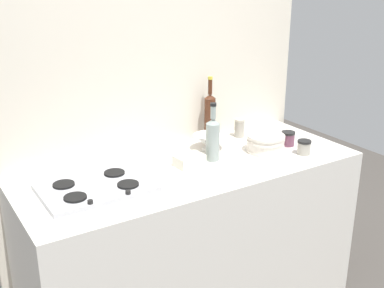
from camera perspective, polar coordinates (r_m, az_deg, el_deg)
counter_block at (r=2.73m, az=0.00°, el=-11.32°), size 1.80×0.70×0.90m
backsplash_panel at (r=2.76m, az=-4.21°, el=4.56°), size 1.90×0.06×2.27m
stovetop_hob at (r=2.29m, az=-11.18°, el=-5.03°), size 0.50×0.35×0.04m
plate_stack at (r=2.73m, az=8.64°, el=0.11°), size 0.21×0.21×0.10m
wine_bottle_leftmost at (r=2.56m, az=2.45°, el=0.71°), size 0.07×0.07×0.31m
wine_bottle_mid_left at (r=2.85m, az=2.10°, el=3.30°), size 0.06×0.06×0.38m
mixing_bowl at (r=2.73m, az=2.10°, el=0.27°), size 0.19×0.19×0.09m
butter_dish at (r=2.51m, az=-0.32°, el=-1.95°), size 0.16×0.11×0.06m
condiment_jar_front at (r=2.94m, az=5.58°, el=1.90°), size 0.06×0.06×0.11m
condiment_jar_rear at (r=2.73m, az=13.01°, el=-0.36°), size 0.08×0.08×0.08m
condiment_jar_spare at (r=2.85m, az=11.19°, el=0.64°), size 0.08×0.08×0.08m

